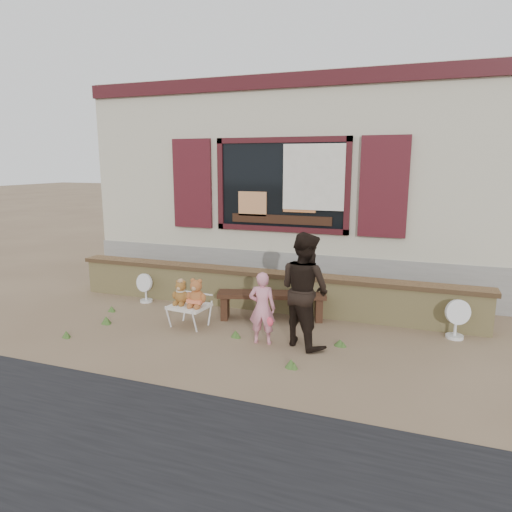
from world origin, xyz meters
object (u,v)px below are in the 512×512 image
at_px(teddy_bear_right, 197,292).
at_px(child, 262,308).
at_px(bench, 272,300).
at_px(folding_chair, 189,307).
at_px(adult, 305,290).
at_px(teddy_bear_left, 181,292).

bearing_deg(teddy_bear_right, child, -5.72).
xyz_separation_m(bench, child, (0.18, -0.98, 0.19)).
distance_m(folding_chair, teddy_bear_right, 0.29).
distance_m(folding_chair, child, 1.30).
height_order(folding_chair, teddy_bear_right, teddy_bear_right).
distance_m(child, adult, 0.63).
bearing_deg(adult, teddy_bear_left, 28.51).
distance_m(teddy_bear_left, teddy_bear_right, 0.28).
bearing_deg(folding_chair, teddy_bear_right, 0.00).
bearing_deg(teddy_bear_left, adult, 2.62).
distance_m(bench, teddy_bear_left, 1.43).
bearing_deg(adult, teddy_bear_right, 28.95).
xyz_separation_m(teddy_bear_right, adult, (1.67, -0.09, 0.23)).
xyz_separation_m(folding_chair, teddy_bear_left, (-0.14, 0.01, 0.22)).
height_order(teddy_bear_right, child, child).
xyz_separation_m(folding_chair, child, (1.26, -0.25, 0.20)).
bearing_deg(teddy_bear_left, bench, 36.70).
bearing_deg(bench, teddy_bear_left, -165.77).
bearing_deg(bench, adult, -65.21).
height_order(folding_chair, adult, adult).
bearing_deg(teddy_bear_right, teddy_bear_left, -180.00).
xyz_separation_m(bench, folding_chair, (-1.08, -0.73, -0.01)).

